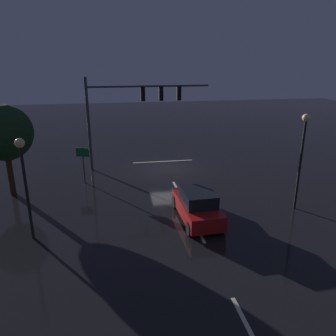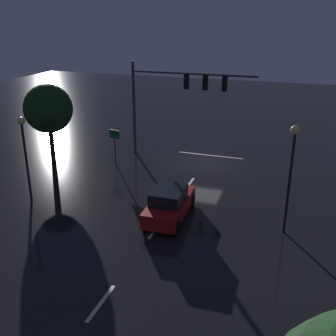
% 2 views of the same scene
% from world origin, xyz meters
% --- Properties ---
extents(ground_plane, '(80.00, 80.00, 0.00)m').
position_xyz_m(ground_plane, '(0.00, 0.00, 0.00)').
color(ground_plane, black).
extents(traffic_signal_assembly, '(9.22, 0.47, 7.02)m').
position_xyz_m(traffic_signal_assembly, '(2.47, -0.77, 5.02)').
color(traffic_signal_assembly, '#383A3D').
rests_on(traffic_signal_assembly, ground_plane).
extents(lane_dash_far, '(0.16, 2.20, 0.01)m').
position_xyz_m(lane_dash_far, '(0.00, 4.00, 0.00)').
color(lane_dash_far, beige).
rests_on(lane_dash_far, ground_plane).
extents(lane_dash_mid, '(0.16, 2.20, 0.01)m').
position_xyz_m(lane_dash_mid, '(0.00, 10.00, 0.00)').
color(lane_dash_mid, beige).
rests_on(lane_dash_mid, ground_plane).
extents(lane_dash_near, '(0.16, 2.20, 0.01)m').
position_xyz_m(lane_dash_near, '(0.00, 16.00, 0.00)').
color(lane_dash_near, beige).
rests_on(lane_dash_near, ground_plane).
extents(stop_bar, '(5.00, 0.16, 0.01)m').
position_xyz_m(stop_bar, '(0.00, -1.95, 0.00)').
color(stop_bar, beige).
rests_on(stop_bar, ground_plane).
extents(car_approaching, '(2.05, 4.43, 1.70)m').
position_xyz_m(car_approaching, '(-0.24, 8.63, 0.80)').
color(car_approaching, maroon).
rests_on(car_approaching, ground_plane).
extents(street_lamp_left_kerb, '(0.44, 0.44, 5.52)m').
position_xyz_m(street_lamp_left_kerb, '(-6.16, 8.28, 3.82)').
color(street_lamp_left_kerb, black).
rests_on(street_lamp_left_kerb, ground_plane).
extents(street_lamp_right_kerb, '(0.44, 0.44, 4.98)m').
position_xyz_m(street_lamp_right_kerb, '(8.11, 9.24, 3.49)').
color(street_lamp_right_kerb, black).
rests_on(street_lamp_right_kerb, ground_plane).
extents(route_sign, '(0.88, 0.30, 2.56)m').
position_xyz_m(route_sign, '(6.13, 2.05, 1.85)').
color(route_sign, '#383A3D').
rests_on(route_sign, ground_plane).
extents(tree_right_near, '(3.43, 3.43, 5.73)m').
position_xyz_m(tree_right_near, '(10.51, 3.34, 3.99)').
color(tree_right_near, '#382314').
rests_on(tree_right_near, ground_plane).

